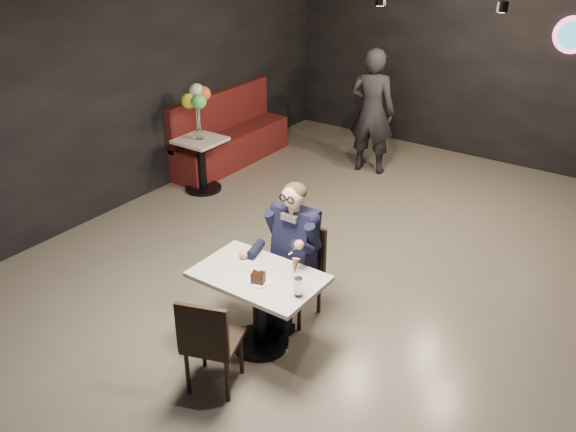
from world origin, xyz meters
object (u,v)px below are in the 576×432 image
Objects in this scene: chair_far at (295,275)px; balloon_vase at (200,134)px; passerby at (372,111)px; side_table at (202,165)px; seated_man at (295,251)px; booth_bench at (231,129)px; chair_near at (213,338)px; main_table at (259,310)px; sundae_glass at (298,287)px.

balloon_vase is (-2.70, 1.68, 0.36)m from chair_far.
side_table is at bearing 40.73° from passerby.
seated_man is 0.66× the size of booth_bench.
chair_far reaches higher than balloon_vase.
passerby reaches higher than side_table.
seated_man is 10.19× the size of balloon_vase.
seated_man reaches higher than booth_bench.
balloon_vase is (-2.70, 2.84, 0.36)m from chair_near.
seated_man is at bearing 69.95° from chair_near.
seated_man is at bearing -31.91° from balloon_vase.
main_table reaches higher than side_table.
seated_man is at bearing 126.43° from sundae_glass.
main_table is 6.70× the size of sundae_glass.
sundae_glass is at bearing -53.57° from seated_man.
main_table is 1.20× the size of chair_far.
chair_near is (0.00, -1.16, 0.00)m from chair_far.
side_table is at bearing -73.30° from booth_bench.
main_table is 1.51× the size of side_table.
chair_near is 1.19m from seated_man.
side_table is at bearing 140.44° from main_table.
main_table is at bearing -90.00° from seated_man.
passerby is (-1.14, 3.63, 0.45)m from chair_far.
sundae_glass is (0.45, -0.62, 0.37)m from chair_far.
passerby reaches higher than chair_far.
chair_near is (0.00, -0.61, 0.09)m from main_table.
side_table is 0.46m from balloon_vase.
passerby reaches higher than main_table.
passerby is (-1.14, 4.18, 0.54)m from main_table.
main_table is 0.56m from chair_far.
balloon_vase is at bearing 140.44° from main_table.
side_table is at bearing 0.00° from balloon_vase.
main_table is at bearing -39.56° from side_table.
passerby is at bearing 110.61° from sundae_glass.
chair_far is at bearing -41.78° from booth_bench.
chair_far is at bearing 90.00° from main_table.
seated_man is 3.81m from passerby.
sundae_glass is at bearing -8.22° from main_table.
seated_man is (0.00, 0.55, 0.34)m from main_table.
chair_far is at bearing -31.91° from balloon_vase.
main_table is 1.20× the size of chair_near.
seated_man is 3.19m from balloon_vase.
side_table is (-2.70, 1.68, -0.10)m from chair_far.
balloon_vase is (-2.70, 2.23, 0.45)m from main_table.
booth_bench reaches higher than side_table.
balloon_vase reaches higher than side_table.
chair_near is 3.94m from balloon_vase.
chair_far is 3.20m from balloon_vase.
chair_far reaches higher than main_table.
sundae_glass is (0.45, -0.62, 0.11)m from seated_man.
main_table is at bearing 171.78° from sundae_glass.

